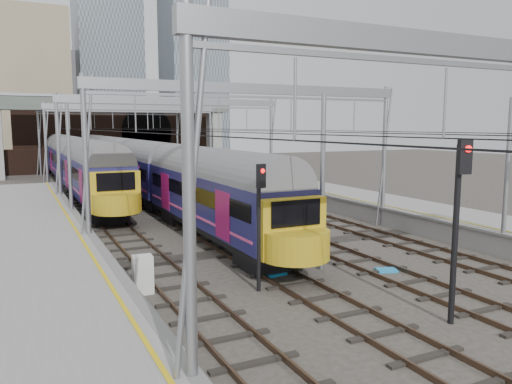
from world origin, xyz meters
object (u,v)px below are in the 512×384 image
signal_near_left (260,211)px  signal_near_centre (458,211)px  relay_cabinet (143,275)px  train_second (69,159)px  train_main (122,162)px

signal_near_left → signal_near_centre: bearing=-78.0°
relay_cabinet → train_second: bearing=91.6°
train_second → relay_cabinet: 35.68m
train_main → relay_cabinet: train_main is taller
train_main → relay_cabinet: size_ratio=47.03×
signal_near_left → relay_cabinet: (-3.72, 1.62, -2.20)m
signal_near_left → train_main: bearing=62.5°
train_second → signal_near_centre: size_ratio=9.03×
train_second → signal_near_left: bearing=-86.1°
train_main → relay_cabinet: 30.42m
train_second → signal_near_left: 37.32m
signal_near_left → signal_near_centre: 6.38m
train_main → signal_near_centre: (2.33, -36.63, 0.93)m
signal_near_left → signal_near_centre: size_ratio=0.83×
signal_near_centre → relay_cabinet: 10.44m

